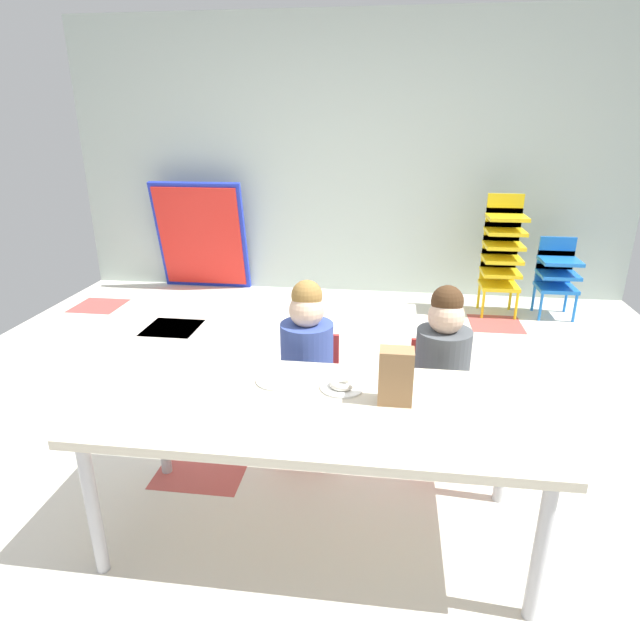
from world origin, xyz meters
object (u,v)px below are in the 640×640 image
folded_activity_table (201,237)px  paper_bag_brown (396,376)px  seated_child_near_camera (307,353)px  kid_chair_blue_stack (557,272)px  seated_child_middle_seat (442,360)px  donut_powdered_on_plate (342,383)px  paper_plate_center_table (278,380)px  paper_plate_near_edge (342,387)px  kid_chair_yellow_stack (502,249)px  craft_table (317,416)px

folded_activity_table → paper_bag_brown: (1.91, -3.23, 0.18)m
seated_child_near_camera → kid_chair_blue_stack: (1.83, 2.34, -0.16)m
seated_child_middle_seat → folded_activity_table: size_ratio=0.84×
seated_child_near_camera → kid_chair_blue_stack: size_ratio=1.35×
paper_bag_brown → donut_powdered_on_plate: paper_bag_brown is taller
seated_child_middle_seat → paper_bag_brown: seated_child_middle_seat is taller
paper_plate_center_table → paper_plate_near_edge: bearing=-5.5°
seated_child_middle_seat → kid_chair_blue_stack: (1.17, 2.34, -0.16)m
seated_child_middle_seat → paper_plate_center_table: seated_child_middle_seat is taller
kid_chair_blue_stack → donut_powdered_on_plate: kid_chair_blue_stack is taller
kid_chair_yellow_stack → paper_plate_center_table: 3.11m
seated_child_near_camera → donut_powdered_on_plate: seated_child_near_camera is taller
craft_table → paper_bag_brown: 0.34m
craft_table → seated_child_middle_seat: 0.80m
seated_child_middle_seat → paper_plate_near_edge: (-0.44, -0.46, 0.06)m
craft_table → donut_powdered_on_plate: bearing=59.0°
seated_child_near_camera → kid_chair_blue_stack: 2.97m
paper_bag_brown → donut_powdered_on_plate: size_ratio=2.08×
craft_table → seated_child_near_camera: bearing=102.3°
kid_chair_yellow_stack → kid_chair_blue_stack: 0.51m
paper_bag_brown → seated_child_near_camera: bearing=128.1°
paper_bag_brown → paper_plate_near_edge: 0.25m
craft_table → folded_activity_table: size_ratio=1.61×
folded_activity_table → paper_plate_near_edge: size_ratio=6.04×
seated_child_near_camera → paper_plate_near_edge: size_ratio=5.10×
paper_bag_brown → paper_plate_center_table: (-0.48, 0.11, -0.11)m
kid_chair_yellow_stack → paper_plate_near_edge: (-1.13, -2.80, 0.04)m
craft_table → kid_chair_blue_stack: size_ratio=2.57×
seated_child_near_camera → paper_plate_near_edge: (0.22, -0.46, 0.06)m
paper_plate_center_table → donut_powdered_on_plate: size_ratio=1.70×
kid_chair_yellow_stack → folded_activity_table: 2.86m
folded_activity_table → donut_powdered_on_plate: bearing=-61.6°
donut_powdered_on_plate → craft_table: bearing=-121.0°
seated_child_middle_seat → donut_powdered_on_plate: bearing=-133.7°
craft_table → seated_child_near_camera: size_ratio=1.90×
craft_table → kid_chair_yellow_stack: kid_chair_yellow_stack is taller
craft_table → folded_activity_table: (-1.62, 3.29, -0.02)m
paper_bag_brown → kid_chair_blue_stack: bearing=64.0°
kid_chair_yellow_stack → paper_plate_near_edge: 3.02m
paper_plate_near_edge → folded_activity_table: bearing=118.4°
seated_child_middle_seat → kid_chair_blue_stack: size_ratio=1.35×
seated_child_near_camera → paper_plate_near_edge: seated_child_near_camera is taller
seated_child_near_camera → craft_table: bearing=-77.7°
craft_table → folded_activity_table: 3.66m
seated_child_near_camera → kid_chair_yellow_stack: kid_chair_yellow_stack is taller
seated_child_middle_seat → kid_chair_blue_stack: bearing=63.3°
craft_table → paper_plate_near_edge: bearing=59.0°
paper_bag_brown → seated_child_middle_seat: bearing=67.1°
seated_child_middle_seat → paper_plate_near_edge: bearing=-133.7°
paper_plate_near_edge → paper_plate_center_table: size_ratio=1.00×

